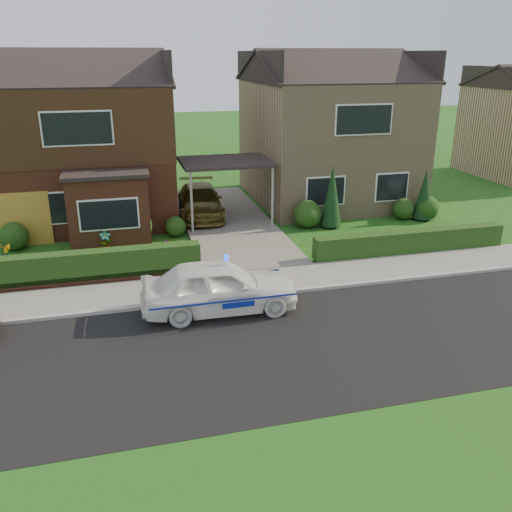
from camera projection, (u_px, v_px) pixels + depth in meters
name	position (u px, v px, depth m)	size (l,w,h in m)	color
ground	(311.00, 342.00, 14.02)	(120.00, 120.00, 0.00)	#174713
road	(311.00, 342.00, 14.02)	(60.00, 6.00, 0.02)	black
kerb	(278.00, 293.00, 16.77)	(60.00, 0.16, 0.12)	#9E9993
sidewalk	(269.00, 280.00, 17.72)	(60.00, 2.00, 0.10)	slate
grass_verge	(409.00, 480.00, 9.49)	(60.00, 4.00, 0.01)	#174713
driveway	(227.00, 221.00, 23.98)	(3.80, 12.00, 0.12)	#666059
house_left	(84.00, 131.00, 23.94)	(7.50, 9.53, 7.25)	brown
house_right	(328.00, 126.00, 26.79)	(7.50, 8.06, 7.25)	tan
carport_link	(226.00, 163.00, 23.02)	(3.80, 3.00, 2.77)	black
garage_door	(21.00, 220.00, 20.76)	(2.20, 0.10, 2.10)	olive
dwarf_wall	(85.00, 280.00, 17.41)	(7.70, 0.25, 0.36)	brown
hedge_left	(86.00, 284.00, 17.61)	(7.50, 0.55, 0.90)	#173611
hedge_right	(409.00, 254.00, 20.23)	(7.50, 0.55, 0.80)	#173611
shrub_left_far	(14.00, 236.00, 20.46)	(1.08, 1.08, 1.08)	#173611
shrub_left_mid	(135.00, 226.00, 21.29)	(1.32, 1.32, 1.32)	#173611
shrub_left_near	(175.00, 227.00, 22.02)	(0.84, 0.84, 0.84)	#173611
shrub_right_near	(307.00, 214.00, 23.08)	(1.20, 1.20, 1.20)	#173611
shrub_right_mid	(403.00, 209.00, 24.29)	(0.96, 0.96, 0.96)	#173611
shrub_right_far	(427.00, 208.00, 24.23)	(1.08, 1.08, 1.08)	#173611
conifer_a	(332.00, 198.00, 22.89)	(0.90, 0.90, 2.60)	black
conifer_b	(424.00, 196.00, 23.99)	(0.90, 0.90, 2.20)	black
police_car	(219.00, 287.00, 15.48)	(4.11, 4.52, 1.69)	white
driveway_car	(200.00, 201.00, 24.39)	(1.87, 4.61, 1.34)	brown
potted_plant_a	(106.00, 242.00, 20.25)	(0.42, 0.29, 0.81)	gray
potted_plant_b	(5.00, 255.00, 18.96)	(0.44, 0.35, 0.80)	gray
potted_plant_c	(169.00, 252.00, 19.18)	(0.48, 0.48, 0.85)	gray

